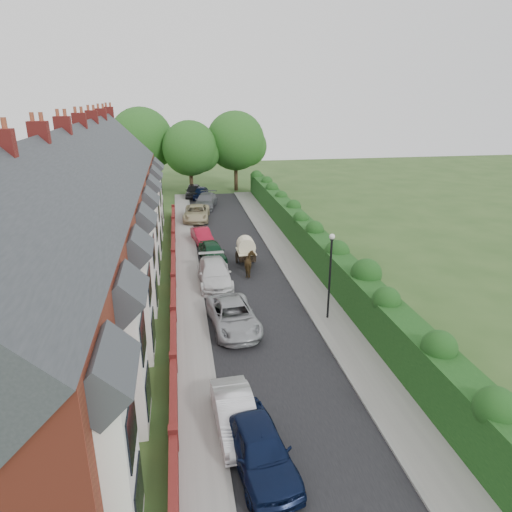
{
  "coord_description": "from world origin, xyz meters",
  "views": [
    {
      "loc": [
        -4.65,
        -18.56,
        12.31
      ],
      "look_at": [
        0.13,
        9.36,
        2.2
      ],
      "focal_mm": 32.0,
      "sensor_mm": 36.0,
      "label": 1
    }
  ],
  "objects_px": {
    "lamppost": "(330,266)",
    "car_navy": "(260,448)",
    "car_red": "(202,236)",
    "car_white": "(215,274)",
    "car_silver_b": "(233,316)",
    "car_grey": "(206,201)",
    "horse_cart": "(246,249)",
    "car_green": "(212,252)",
    "car_silver_a": "(235,414)",
    "car_beige": "(196,213)",
    "horse": "(250,264)",
    "car_black": "(193,191)"
  },
  "relations": [
    {
      "from": "lamppost",
      "to": "car_navy",
      "type": "height_order",
      "value": "lamppost"
    },
    {
      "from": "car_red",
      "to": "car_white",
      "type": "bearing_deg",
      "value": -97.4
    },
    {
      "from": "lamppost",
      "to": "car_silver_b",
      "type": "relative_size",
      "value": 0.98
    },
    {
      "from": "car_grey",
      "to": "horse_cart",
      "type": "distance_m",
      "value": 19.19
    },
    {
      "from": "car_navy",
      "to": "car_grey",
      "type": "distance_m",
      "value": 38.88
    },
    {
      "from": "car_green",
      "to": "car_silver_a",
      "type": "bearing_deg",
      "value": -99.4
    },
    {
      "from": "car_silver_a",
      "to": "car_green",
      "type": "xyz_separation_m",
      "value": [
        0.65,
        19.24,
        0.02
      ]
    },
    {
      "from": "car_red",
      "to": "car_beige",
      "type": "distance_m",
      "value": 7.67
    },
    {
      "from": "car_navy",
      "to": "horse",
      "type": "distance_m",
      "value": 17.87
    },
    {
      "from": "car_navy",
      "to": "car_green",
      "type": "height_order",
      "value": "car_navy"
    },
    {
      "from": "car_red",
      "to": "horse_cart",
      "type": "distance_m",
      "value": 6.82
    },
    {
      "from": "horse_cart",
      "to": "car_red",
      "type": "bearing_deg",
      "value": 115.95
    },
    {
      "from": "car_silver_a",
      "to": "horse",
      "type": "height_order",
      "value": "horse"
    },
    {
      "from": "car_black",
      "to": "horse_cart",
      "type": "bearing_deg",
      "value": -77.89
    },
    {
      "from": "lamppost",
      "to": "car_white",
      "type": "relative_size",
      "value": 0.97
    },
    {
      "from": "car_silver_b",
      "to": "car_grey",
      "type": "distance_m",
      "value": 28.78
    },
    {
      "from": "lamppost",
      "to": "car_red",
      "type": "xyz_separation_m",
      "value": [
        -6.29,
        15.67,
        -2.66
      ]
    },
    {
      "from": "car_grey",
      "to": "horse_cart",
      "type": "xyz_separation_m",
      "value": [
        1.79,
        -19.1,
        0.48
      ]
    },
    {
      "from": "lamppost",
      "to": "car_grey",
      "type": "distance_m",
      "value": 29.23
    },
    {
      "from": "car_red",
      "to": "car_black",
      "type": "distance_m",
      "value": 18.93
    },
    {
      "from": "car_beige",
      "to": "horse",
      "type": "xyz_separation_m",
      "value": [
        3.09,
        -15.85,
        0.06
      ]
    },
    {
      "from": "car_white",
      "to": "car_beige",
      "type": "distance_m",
      "value": 17.07
    },
    {
      "from": "car_navy",
      "to": "car_silver_a",
      "type": "bearing_deg",
      "value": 98.34
    },
    {
      "from": "car_white",
      "to": "car_beige",
      "type": "height_order",
      "value": "car_white"
    },
    {
      "from": "car_green",
      "to": "horse_cart",
      "type": "xyz_separation_m",
      "value": [
        2.44,
        -1.48,
        0.55
      ]
    },
    {
      "from": "car_grey",
      "to": "horse",
      "type": "relative_size",
      "value": 2.81
    },
    {
      "from": "car_red",
      "to": "lamppost",
      "type": "bearing_deg",
      "value": -77.47
    },
    {
      "from": "car_grey",
      "to": "horse_cart",
      "type": "bearing_deg",
      "value": -72.29
    },
    {
      "from": "lamppost",
      "to": "car_black",
      "type": "distance_m",
      "value": 35.25
    },
    {
      "from": "car_navy",
      "to": "car_black",
      "type": "relative_size",
      "value": 1.01
    },
    {
      "from": "car_red",
      "to": "car_silver_a",
      "type": "bearing_deg",
      "value": -99.6
    },
    {
      "from": "car_silver_b",
      "to": "horse_cart",
      "type": "distance_m",
      "value": 9.93
    },
    {
      "from": "car_silver_a",
      "to": "car_silver_b",
      "type": "xyz_separation_m",
      "value": [
        0.92,
        8.09,
        0.03
      ]
    },
    {
      "from": "horse_cart",
      "to": "car_navy",
      "type": "bearing_deg",
      "value": -97.19
    },
    {
      "from": "car_silver_b",
      "to": "car_white",
      "type": "height_order",
      "value": "car_white"
    },
    {
      "from": "car_silver_a",
      "to": "car_black",
      "type": "xyz_separation_m",
      "value": [
        0.16,
        42.79,
        0.1
      ]
    },
    {
      "from": "lamppost",
      "to": "car_grey",
      "type": "xyz_separation_m",
      "value": [
        -5.1,
        28.67,
        -2.51
      ]
    },
    {
      "from": "car_silver_b",
      "to": "car_black",
      "type": "xyz_separation_m",
      "value": [
        -0.76,
        34.71,
        0.06
      ]
    },
    {
      "from": "car_beige",
      "to": "car_white",
      "type": "bearing_deg",
      "value": -82.23
    },
    {
      "from": "car_navy",
      "to": "horse_cart",
      "type": "distance_m",
      "value": 19.93
    },
    {
      "from": "car_beige",
      "to": "horse",
      "type": "height_order",
      "value": "horse"
    },
    {
      "from": "car_silver_b",
      "to": "car_black",
      "type": "relative_size",
      "value": 1.13
    },
    {
      "from": "horse",
      "to": "car_navy",
      "type": "bearing_deg",
      "value": 88.57
    },
    {
      "from": "car_silver_a",
      "to": "car_green",
      "type": "relative_size",
      "value": 1.0
    },
    {
      "from": "car_silver_a",
      "to": "horse",
      "type": "xyz_separation_m",
      "value": [
        3.09,
        15.68,
        0.12
      ]
    },
    {
      "from": "lamppost",
      "to": "car_silver_b",
      "type": "distance_m",
      "value": 6.05
    },
    {
      "from": "lamppost",
      "to": "car_beige",
      "type": "distance_m",
      "value": 24.33
    },
    {
      "from": "car_navy",
      "to": "car_white",
      "type": "height_order",
      "value": "car_navy"
    },
    {
      "from": "car_grey",
      "to": "horse",
      "type": "height_order",
      "value": "horse"
    },
    {
      "from": "car_navy",
      "to": "car_silver_a",
      "type": "distance_m",
      "value": 2.1
    }
  ]
}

